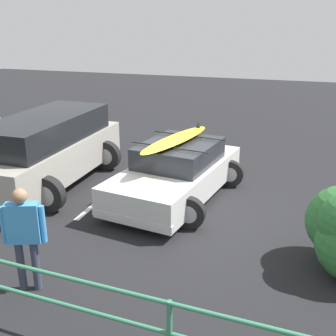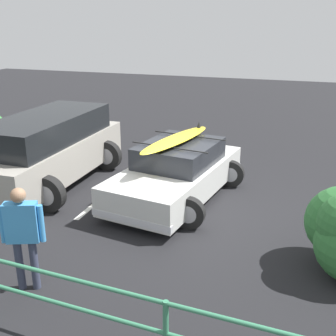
{
  "view_description": "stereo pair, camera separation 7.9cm",
  "coord_description": "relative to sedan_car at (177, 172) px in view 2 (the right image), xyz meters",
  "views": [
    {
      "loc": [
        -2.37,
        8.25,
        4.04
      ],
      "look_at": [
        0.27,
        0.03,
        0.95
      ],
      "focal_mm": 45.0,
      "sensor_mm": 36.0,
      "label": 1
    },
    {
      "loc": [
        -2.44,
        8.23,
        4.04
      ],
      "look_at": [
        0.27,
        0.03,
        0.95
      ],
      "focal_mm": 45.0,
      "sensor_mm": 36.0,
      "label": 2
    }
  ],
  "objects": [
    {
      "name": "parking_stripe",
      "position": [
        1.67,
        0.04,
        -0.63
      ],
      "size": [
        0.12,
        3.59,
        0.0
      ],
      "primitive_type": "cube",
      "rotation": [
        0.0,
        0.0,
        1.57
      ],
      "color": "silver",
      "rests_on": "ground"
    },
    {
      "name": "ground_plane",
      "position": [
        -0.27,
        0.61,
        -0.65
      ],
      "size": [
        44.0,
        44.0,
        0.02
      ],
      "primitive_type": "cube",
      "color": "black",
      "rests_on": "ground"
    },
    {
      "name": "sedan_car",
      "position": [
        0.0,
        0.0,
        0.0
      ],
      "size": [
        2.86,
        4.35,
        1.6
      ],
      "color": "silver",
      "rests_on": "ground"
    },
    {
      "name": "suv_car",
      "position": [
        3.33,
        0.17,
        0.3
      ],
      "size": [
        2.63,
        5.01,
        1.79
      ],
      "color": "#9E998E",
      "rests_on": "ground"
    },
    {
      "name": "person_bystander",
      "position": [
        1.14,
        4.17,
        0.39
      ],
      "size": [
        0.62,
        0.36,
        1.71
      ],
      "color": "#33384C",
      "rests_on": "ground"
    }
  ]
}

